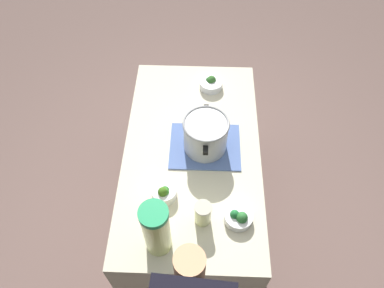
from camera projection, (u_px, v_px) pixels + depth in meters
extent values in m
plane|color=#775B55|center=(192.00, 222.00, 2.56)|extent=(8.00, 8.00, 0.00)
cube|color=beige|center=(192.00, 192.00, 2.21)|extent=(1.24, 0.69, 0.88)
cube|color=#546EAE|center=(205.00, 146.00, 1.86)|extent=(0.29, 0.36, 0.01)
cylinder|color=#B7B7BC|center=(206.00, 135.00, 1.78)|extent=(0.22, 0.22, 0.18)
torus|color=#99999E|center=(206.00, 124.00, 1.71)|extent=(0.22, 0.22, 0.01)
cube|color=black|center=(206.00, 109.00, 1.82)|extent=(0.04, 0.02, 0.02)
cube|color=black|center=(206.00, 150.00, 1.67)|extent=(0.04, 0.02, 0.02)
cylinder|color=#E9F490|center=(157.00, 231.00, 1.45)|extent=(0.11, 0.11, 0.28)
cylinder|color=#219259|center=(153.00, 214.00, 1.32)|extent=(0.11, 0.11, 0.02)
ellipsoid|color=yellow|center=(156.00, 232.00, 1.41)|extent=(0.04, 0.04, 0.01)
cylinder|color=beige|center=(203.00, 214.00, 1.58)|extent=(0.07, 0.07, 0.11)
cylinder|color=#B2AD99|center=(203.00, 207.00, 1.53)|extent=(0.08, 0.08, 0.01)
cylinder|color=silver|center=(164.00, 192.00, 1.68)|extent=(0.12, 0.12, 0.05)
ellipsoid|color=#398128|center=(165.00, 192.00, 1.65)|extent=(0.04, 0.04, 0.05)
ellipsoid|color=#24671F|center=(165.00, 191.00, 1.66)|extent=(0.04, 0.04, 0.05)
ellipsoid|color=#3C681A|center=(163.00, 192.00, 1.64)|extent=(0.04, 0.04, 0.05)
cylinder|color=silver|center=(211.00, 84.00, 2.09)|extent=(0.13, 0.13, 0.05)
ellipsoid|color=#376B2E|center=(212.00, 80.00, 2.08)|extent=(0.05, 0.05, 0.06)
ellipsoid|color=#376936|center=(209.00, 81.00, 2.09)|extent=(0.04, 0.04, 0.05)
ellipsoid|color=#35702D|center=(211.00, 81.00, 2.08)|extent=(0.05, 0.05, 0.05)
cylinder|color=silver|center=(238.00, 217.00, 1.61)|extent=(0.13, 0.13, 0.04)
ellipsoid|color=#2E7235|center=(242.00, 218.00, 1.58)|extent=(0.05, 0.05, 0.06)
ellipsoid|color=#227037|center=(235.00, 214.00, 1.59)|extent=(0.04, 0.04, 0.05)
cylinder|color=tan|center=(190.00, 278.00, 0.97)|extent=(0.08, 0.08, 0.30)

